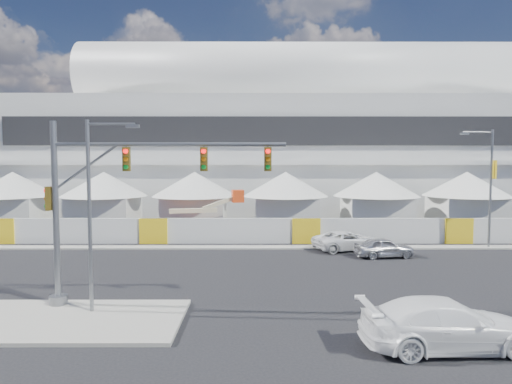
{
  "coord_description": "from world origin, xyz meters",
  "views": [
    {
      "loc": [
        1.96,
        -21.08,
        6.56
      ],
      "look_at": [
        2.04,
        10.0,
        4.39
      ],
      "focal_mm": 32.0,
      "sensor_mm": 36.0,
      "label": 1
    }
  ],
  "objects_px": {
    "lot_car_a": "(442,228)",
    "streetlight_curb": "(488,180)",
    "lot_car_c": "(44,228)",
    "boom_lift": "(187,224)",
    "pickup_curb": "(347,240)",
    "traffic_mast": "(103,204)",
    "sedan_silver": "(384,247)",
    "streetlight_median": "(94,202)",
    "pickup_near": "(447,324)"
  },
  "relations": [
    {
      "from": "pickup_curb",
      "to": "pickup_near",
      "type": "xyz_separation_m",
      "value": [
        -0.09,
        -17.47,
        0.16
      ]
    },
    {
      "from": "lot_car_a",
      "to": "lot_car_c",
      "type": "height_order",
      "value": "lot_car_c"
    },
    {
      "from": "pickup_near",
      "to": "pickup_curb",
      "type": "bearing_deg",
      "value": -3.38
    },
    {
      "from": "traffic_mast",
      "to": "streetlight_median",
      "type": "xyz_separation_m",
      "value": [
        -0.06,
        -0.9,
        0.16
      ]
    },
    {
      "from": "sedan_silver",
      "to": "pickup_curb",
      "type": "xyz_separation_m",
      "value": [
        -1.97,
        2.49,
        0.03
      ]
    },
    {
      "from": "sedan_silver",
      "to": "pickup_near",
      "type": "height_order",
      "value": "pickup_near"
    },
    {
      "from": "pickup_near",
      "to": "traffic_mast",
      "type": "relative_size",
      "value": 0.57
    },
    {
      "from": "pickup_near",
      "to": "lot_car_a",
      "type": "distance_m",
      "value": 26.11
    },
    {
      "from": "lot_car_a",
      "to": "streetlight_curb",
      "type": "relative_size",
      "value": 0.44
    },
    {
      "from": "sedan_silver",
      "to": "lot_car_a",
      "type": "xyz_separation_m",
      "value": [
        7.7,
        9.24,
        -0.04
      ]
    },
    {
      "from": "pickup_curb",
      "to": "traffic_mast",
      "type": "distance_m",
      "value": 19.09
    },
    {
      "from": "pickup_curb",
      "to": "traffic_mast",
      "type": "relative_size",
      "value": 0.48
    },
    {
      "from": "lot_car_c",
      "to": "traffic_mast",
      "type": "xyz_separation_m",
      "value": [
        11.6,
        -19.17,
        3.95
      ]
    },
    {
      "from": "lot_car_a",
      "to": "streetlight_median",
      "type": "relative_size",
      "value": 0.47
    },
    {
      "from": "sedan_silver",
      "to": "traffic_mast",
      "type": "xyz_separation_m",
      "value": [
        -15.41,
        -10.49,
        3.96
      ]
    },
    {
      "from": "streetlight_curb",
      "to": "pickup_near",
      "type": "bearing_deg",
      "value": -120.26
    },
    {
      "from": "sedan_silver",
      "to": "lot_car_c",
      "type": "height_order",
      "value": "lot_car_c"
    },
    {
      "from": "sedan_silver",
      "to": "lot_car_a",
      "type": "bearing_deg",
      "value": -47.54
    },
    {
      "from": "sedan_silver",
      "to": "pickup_near",
      "type": "distance_m",
      "value": 15.12
    },
    {
      "from": "lot_car_a",
      "to": "boom_lift",
      "type": "xyz_separation_m",
      "value": [
        -22.32,
        -0.54,
        0.42
      ]
    },
    {
      "from": "traffic_mast",
      "to": "pickup_near",
      "type": "bearing_deg",
      "value": -18.58
    },
    {
      "from": "pickup_curb",
      "to": "streetlight_curb",
      "type": "height_order",
      "value": "streetlight_curb"
    },
    {
      "from": "lot_car_c",
      "to": "traffic_mast",
      "type": "relative_size",
      "value": 0.45
    },
    {
      "from": "pickup_curb",
      "to": "pickup_near",
      "type": "height_order",
      "value": "pickup_near"
    },
    {
      "from": "sedan_silver",
      "to": "lot_car_a",
      "type": "height_order",
      "value": "sedan_silver"
    },
    {
      "from": "pickup_near",
      "to": "lot_car_c",
      "type": "xyz_separation_m",
      "value": [
        -24.95,
        23.65,
        -0.19
      ]
    },
    {
      "from": "pickup_curb",
      "to": "streetlight_median",
      "type": "height_order",
      "value": "streetlight_median"
    },
    {
      "from": "lot_car_a",
      "to": "streetlight_curb",
      "type": "height_order",
      "value": "streetlight_curb"
    },
    {
      "from": "sedan_silver",
      "to": "lot_car_c",
      "type": "distance_m",
      "value": 28.37
    },
    {
      "from": "pickup_near",
      "to": "boom_lift",
      "type": "height_order",
      "value": "boom_lift"
    },
    {
      "from": "streetlight_median",
      "to": "streetlight_curb",
      "type": "xyz_separation_m",
      "value": [
        23.99,
        14.56,
        0.32
      ]
    },
    {
      "from": "lot_car_c",
      "to": "traffic_mast",
      "type": "bearing_deg",
      "value": -146.75
    },
    {
      "from": "lot_car_c",
      "to": "boom_lift",
      "type": "xyz_separation_m",
      "value": [
        12.39,
        0.02,
        0.38
      ]
    },
    {
      "from": "pickup_curb",
      "to": "streetlight_curb",
      "type": "bearing_deg",
      "value": -105.97
    },
    {
      "from": "lot_car_a",
      "to": "traffic_mast",
      "type": "height_order",
      "value": "traffic_mast"
    },
    {
      "from": "lot_car_c",
      "to": "boom_lift",
      "type": "relative_size",
      "value": 0.59
    },
    {
      "from": "lot_car_a",
      "to": "streetlight_median",
      "type": "height_order",
      "value": "streetlight_median"
    },
    {
      "from": "boom_lift",
      "to": "streetlight_median",
      "type": "bearing_deg",
      "value": -104.76
    },
    {
      "from": "pickup_near",
      "to": "streetlight_median",
      "type": "distance_m",
      "value": 14.42
    },
    {
      "from": "streetlight_curb",
      "to": "sedan_silver",
      "type": "bearing_deg",
      "value": -159.62
    },
    {
      "from": "streetlight_median",
      "to": "boom_lift",
      "type": "xyz_separation_m",
      "value": [
        0.85,
        20.09,
        -3.74
      ]
    },
    {
      "from": "streetlight_median",
      "to": "streetlight_curb",
      "type": "height_order",
      "value": "streetlight_curb"
    },
    {
      "from": "lot_car_a",
      "to": "boom_lift",
      "type": "distance_m",
      "value": 22.33
    },
    {
      "from": "traffic_mast",
      "to": "streetlight_median",
      "type": "distance_m",
      "value": 0.92
    },
    {
      "from": "streetlight_median",
      "to": "streetlight_curb",
      "type": "relative_size",
      "value": 0.92
    },
    {
      "from": "lot_car_a",
      "to": "lot_car_c",
      "type": "relative_size",
      "value": 0.82
    },
    {
      "from": "lot_car_a",
      "to": "boom_lift",
      "type": "relative_size",
      "value": 0.48
    },
    {
      "from": "pickup_curb",
      "to": "streetlight_median",
      "type": "relative_size",
      "value": 0.63
    },
    {
      "from": "streetlight_curb",
      "to": "pickup_curb",
      "type": "bearing_deg",
      "value": -176.32
    },
    {
      "from": "traffic_mast",
      "to": "lot_car_a",
      "type": "bearing_deg",
      "value": 40.49
    }
  ]
}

